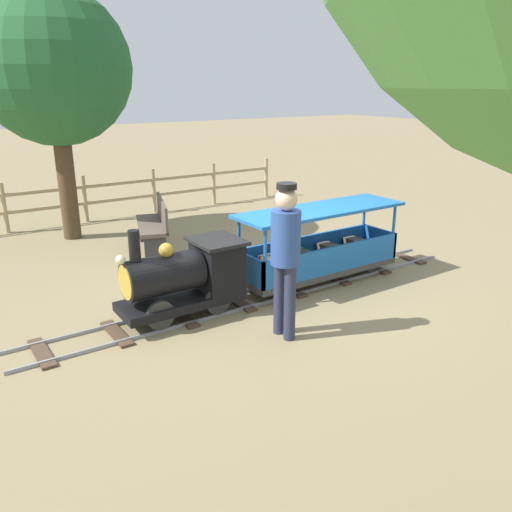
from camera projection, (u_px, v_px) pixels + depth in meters
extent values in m
plane|color=#8C7A56|center=(273.00, 294.00, 6.56)|extent=(60.00, 60.00, 0.00)
cube|color=gray|center=(273.00, 300.00, 6.31)|extent=(0.03, 6.05, 0.04)
cube|color=gray|center=(254.00, 289.00, 6.65)|extent=(0.03, 6.05, 0.04)
cube|color=#4C3828|center=(406.00, 258.00, 7.89)|extent=(0.67, 0.14, 0.03)
cube|color=#4C3828|center=(371.00, 267.00, 7.49)|extent=(0.67, 0.14, 0.03)
cube|color=#4C3828|center=(332.00, 277.00, 7.08)|extent=(0.67, 0.14, 0.03)
cube|color=#4C3828|center=(288.00, 289.00, 6.68)|extent=(0.67, 0.14, 0.03)
cube|color=#4C3828|center=(238.00, 302.00, 6.28)|extent=(0.67, 0.14, 0.03)
cube|color=#4C3828|center=(181.00, 317.00, 5.88)|extent=(0.67, 0.14, 0.03)
cube|color=#4C3828|center=(117.00, 333.00, 5.48)|extent=(0.67, 0.14, 0.03)
cube|color=#4C3828|center=(42.00, 353.00, 5.08)|extent=(0.67, 0.14, 0.03)
cube|color=black|center=(181.00, 300.00, 5.82)|extent=(0.55, 1.40, 0.10)
cylinder|color=black|center=(163.00, 275.00, 5.61)|extent=(0.44, 0.85, 0.44)
cylinder|color=#B7932D|center=(125.00, 283.00, 5.38)|extent=(0.37, 0.02, 0.37)
cylinder|color=black|center=(134.00, 246.00, 5.33)|extent=(0.12, 0.12, 0.32)
sphere|color=#B7932D|center=(166.00, 250.00, 5.55)|extent=(0.16, 0.16, 0.16)
cube|color=black|center=(217.00, 265.00, 5.97)|extent=(0.55, 0.45, 0.55)
cube|color=black|center=(217.00, 241.00, 5.88)|extent=(0.63, 0.53, 0.04)
sphere|color=#F2EAB2|center=(121.00, 260.00, 5.28)|extent=(0.10, 0.10, 0.10)
cylinder|color=#2D2D2D|center=(160.00, 315.00, 5.47)|extent=(0.05, 0.32, 0.32)
cylinder|color=#2D2D2D|center=(145.00, 302.00, 5.81)|extent=(0.05, 0.32, 0.32)
cylinder|color=#2D2D2D|center=(218.00, 301.00, 5.84)|extent=(0.05, 0.32, 0.32)
cylinder|color=#2D2D2D|center=(200.00, 289.00, 6.18)|extent=(0.05, 0.32, 0.32)
cube|color=#3F3F3F|center=(319.00, 269.00, 6.91)|extent=(0.63, 2.25, 0.08)
cube|color=blue|center=(335.00, 260.00, 6.61)|extent=(0.04, 2.25, 0.35)
cube|color=blue|center=(305.00, 248.00, 7.07)|extent=(0.04, 2.25, 0.35)
cube|color=blue|center=(250.00, 270.00, 6.25)|extent=(0.63, 0.04, 0.35)
cube|color=blue|center=(378.00, 240.00, 7.43)|extent=(0.63, 0.04, 0.35)
cylinder|color=blue|center=(265.00, 260.00, 5.98)|extent=(0.04, 0.04, 0.75)
cylinder|color=blue|center=(239.00, 248.00, 6.43)|extent=(0.04, 0.04, 0.75)
cylinder|color=blue|center=(393.00, 232.00, 7.13)|extent=(0.04, 0.04, 0.75)
cylinder|color=blue|center=(364.00, 223.00, 7.57)|extent=(0.04, 0.04, 0.75)
cube|color=blue|center=(321.00, 210.00, 6.65)|extent=(0.73, 2.35, 0.04)
cube|color=brown|center=(359.00, 248.00, 7.25)|extent=(0.47, 0.20, 0.24)
cube|color=brown|center=(333.00, 254.00, 6.99)|extent=(0.47, 0.20, 0.24)
cube|color=brown|center=(305.00, 261.00, 6.73)|extent=(0.47, 0.20, 0.24)
cube|color=brown|center=(275.00, 268.00, 6.47)|extent=(0.47, 0.20, 0.24)
cylinder|color=#262626|center=(281.00, 288.00, 6.33)|extent=(0.04, 0.24, 0.24)
cylinder|color=#262626|center=(261.00, 277.00, 6.66)|extent=(0.04, 0.24, 0.24)
cylinder|color=#262626|center=(372.00, 264.00, 7.16)|extent=(0.04, 0.24, 0.24)
cylinder|color=#262626|center=(351.00, 256.00, 7.50)|extent=(0.04, 0.24, 0.24)
cylinder|color=#282D47|center=(290.00, 303.00, 5.27)|extent=(0.12, 0.12, 0.80)
cylinder|color=#282D47|center=(279.00, 298.00, 5.41)|extent=(0.12, 0.12, 0.80)
cylinder|color=#2D4C99|center=(286.00, 238.00, 5.13)|extent=(0.30, 0.30, 0.55)
sphere|color=beige|center=(286.00, 199.00, 5.01)|extent=(0.22, 0.22, 0.22)
cylinder|color=black|center=(287.00, 186.00, 4.97)|extent=(0.20, 0.20, 0.06)
cube|color=brown|center=(151.00, 225.00, 8.13)|extent=(1.36, 0.79, 0.06)
cube|color=brown|center=(162.00, 212.00, 8.11)|extent=(1.25, 0.45, 0.40)
cube|color=#333333|center=(155.00, 249.00, 7.67)|extent=(0.18, 0.33, 0.42)
cube|color=#333333|center=(149.00, 229.00, 8.72)|extent=(0.18, 0.33, 0.42)
cylinder|color=#4C3823|center=(67.00, 182.00, 8.67)|extent=(0.29, 0.29, 1.93)
sphere|color=#235B2D|center=(53.00, 67.00, 8.10)|extent=(2.44, 2.44, 2.44)
cylinder|color=tan|center=(266.00, 178.00, 12.13)|extent=(0.08, 0.08, 0.90)
cylinder|color=tan|center=(214.00, 184.00, 11.38)|extent=(0.08, 0.08, 0.90)
cylinder|color=tan|center=(154.00, 191.00, 10.63)|extent=(0.08, 0.08, 0.90)
cylinder|color=tan|center=(85.00, 199.00, 9.88)|extent=(0.08, 0.08, 0.90)
cylinder|color=tan|center=(4.00, 208.00, 9.13)|extent=(0.08, 0.08, 0.90)
cube|color=tan|center=(120.00, 183.00, 10.18)|extent=(0.04, 7.05, 0.06)
cube|color=tan|center=(121.00, 199.00, 10.28)|extent=(0.04, 7.05, 0.06)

